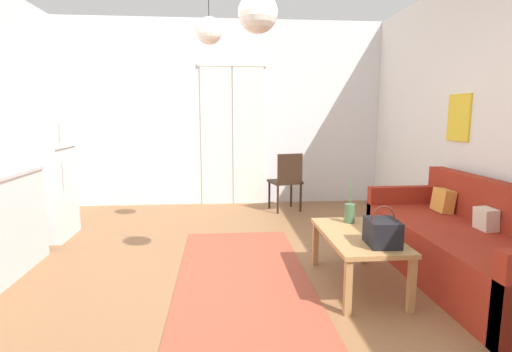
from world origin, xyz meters
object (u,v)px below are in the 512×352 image
Objects in this scene: coffee_table at (358,240)px; handbag at (382,232)px; pendant_lamp_near at (258,13)px; bamboo_vase at (350,213)px; accent_chair at (287,179)px; refrigerator at (40,171)px; pendant_lamp_far at (209,31)px; couch at (469,248)px.

handbag is (0.08, -0.29, 0.16)m from coffee_table.
handbag is at bearing -74.40° from coffee_table.
handbag is 0.36× the size of pendant_lamp_near.
pendant_lamp_near is at bearing 167.62° from handbag.
pendant_lamp_near is (-0.88, -0.43, 1.60)m from bamboo_vase.
bamboo_vase is at bearing 26.05° from pendant_lamp_near.
accent_chair reaches higher than handbag.
refrigerator is 1.82× the size of accent_chair.
pendant_lamp_near is at bearing 61.81° from accent_chair.
coffee_table is 1.94m from pendant_lamp_near.
coffee_table is at bearing -26.65° from refrigerator.
refrigerator reaches higher than handbag.
bamboo_vase is 2.32m from pendant_lamp_far.
coffee_table is at bearing -96.21° from bamboo_vase.
handbag is at bearing -12.38° from pendant_lamp_near.
refrigerator reaches higher than accent_chair.
handbag is 0.35× the size of accent_chair.
pendant_lamp_near reaches higher than coffee_table.
pendant_lamp_far is at bearing 130.51° from handbag.
pendant_lamp_far is (-1.26, 0.89, 1.74)m from bamboo_vase.
handbag is at bearing -86.01° from bamboo_vase.
bamboo_vase is at bearing -35.37° from pendant_lamp_far.
couch is 2.56× the size of pendant_lamp_near.
coffee_table is (-1.00, -0.03, 0.11)m from couch.
bamboo_vase is 1.88m from pendant_lamp_near.
accent_chair is (-0.16, 2.59, 0.09)m from coffee_table.
couch is 3.05× the size of pendant_lamp_far.
accent_chair reaches higher than bamboo_vase.
accent_chair reaches higher than couch.
pendant_lamp_near reaches higher than couch.
couch is 1.04m from bamboo_vase.
refrigerator is at bearing 159.45° from couch.
couch is 1.00m from coffee_table.
bamboo_vase is 0.63m from handbag.
refrigerator is 1.85× the size of pendant_lamp_near.
pendant_lamp_near is (-0.68, -2.67, 1.65)m from accent_chair.
pendant_lamp_far reaches higher than bamboo_vase.
pendant_lamp_near is 1.19× the size of pendant_lamp_far.
pendant_lamp_far is at bearing 134.71° from coffee_table.
refrigerator is at bearing 158.72° from bamboo_vase.
refrigerator reaches higher than bamboo_vase.
refrigerator is (-3.16, 1.59, 0.39)m from coffee_table.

